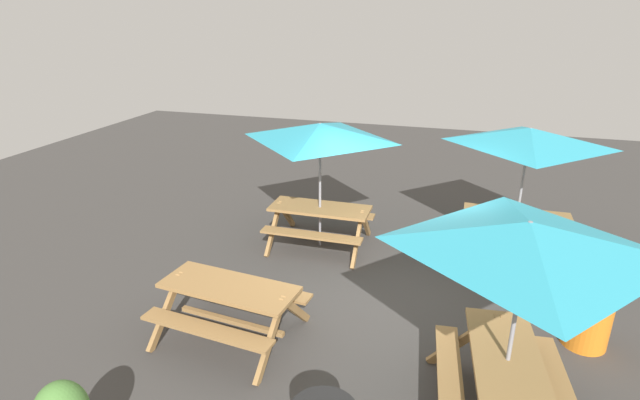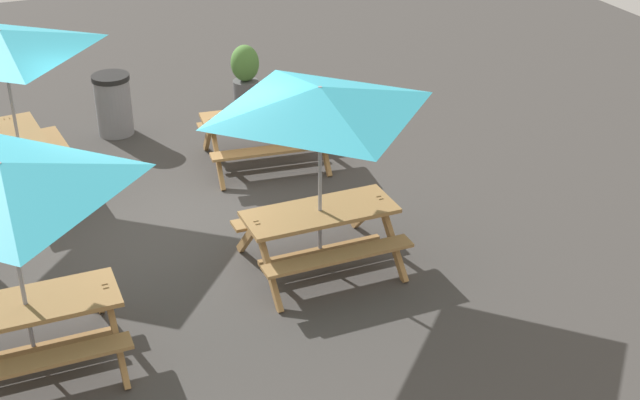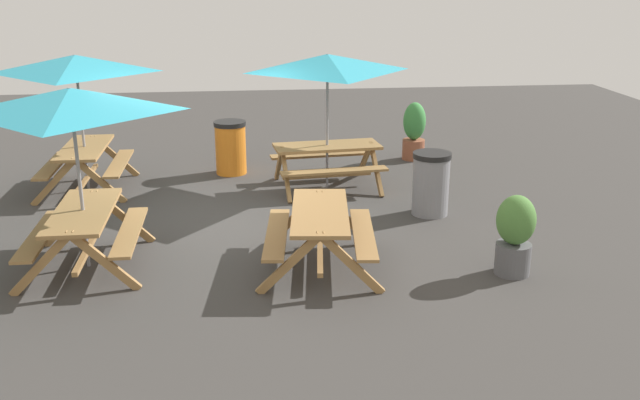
% 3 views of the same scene
% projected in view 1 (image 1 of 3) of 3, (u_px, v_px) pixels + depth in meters
% --- Properties ---
extents(ground_plane, '(24.00, 24.00, 0.00)m').
position_uv_depth(ground_plane, '(382.00, 297.00, 7.60)').
color(ground_plane, '#3D3A38').
rests_on(ground_plane, ground).
extents(picnic_table_0, '(2.01, 2.01, 2.34)m').
position_uv_depth(picnic_table_0, '(320.00, 141.00, 8.57)').
color(picnic_table_0, olive).
rests_on(picnic_table_0, ground).
extents(picnic_table_1, '(1.93, 1.69, 0.81)m').
position_uv_depth(picnic_table_1, '(230.00, 299.00, 6.53)').
color(picnic_table_1, olive).
rests_on(picnic_table_1, ground).
extents(picnic_table_2, '(2.00, 2.00, 2.34)m').
position_uv_depth(picnic_table_2, '(528.00, 146.00, 8.24)').
color(picnic_table_2, olive).
rests_on(picnic_table_2, ground).
extents(picnic_table_3, '(2.19, 2.19, 2.34)m').
position_uv_depth(picnic_table_3, '(526.00, 252.00, 4.66)').
color(picnic_table_3, olive).
rests_on(picnic_table_3, ground).
extents(trash_bin_orange, '(0.59, 0.59, 0.98)m').
position_uv_depth(trash_bin_orange, '(589.00, 311.00, 6.38)').
color(trash_bin_orange, orange).
rests_on(trash_bin_orange, ground).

